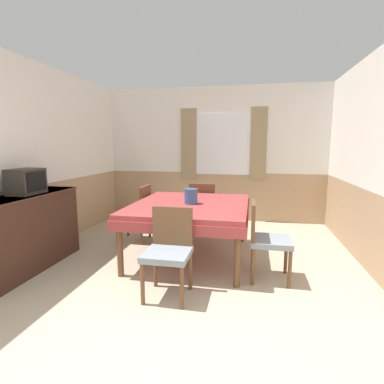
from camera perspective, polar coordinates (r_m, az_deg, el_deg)
The scene contains 11 objects.
wall_back at distance 5.95m, azimuth 4.34°, elevation 7.23°, with size 4.65×0.10×2.60m.
wall_left at distance 4.66m, azimuth -27.17°, elevation 5.60°, with size 0.05×4.87×2.60m.
wall_right at distance 3.91m, azimuth 32.53°, elevation 4.71°, with size 0.05×4.87×2.60m.
dining_table at distance 3.98m, azimuth -0.28°, elevation -3.54°, with size 1.51×1.72×0.73m.
chair_right_near at distance 3.45m, azimuth 13.76°, elevation -8.30°, with size 0.44×0.44×0.87m.
chair_head_window at distance 5.02m, azimuth 2.16°, elevation -2.61°, with size 0.44×0.44×0.87m.
chair_left_far at distance 4.75m, azimuth -10.35°, elevation -3.43°, with size 0.44×0.44×0.87m.
chair_head_near at distance 3.03m, azimuth -4.40°, elevation -10.54°, with size 0.44×0.44×0.87m.
sideboard at distance 4.10m, azimuth -29.26°, elevation -6.75°, with size 0.46×1.53×0.91m.
tv at distance 4.06m, azimuth -29.04°, elevation 1.76°, with size 0.29×0.38×0.30m.
vase at distance 3.90m, azimuth -0.20°, elevation -0.81°, with size 0.17×0.17×0.20m.
Camera 1 is at (0.75, -1.41, 1.50)m, focal length 28.00 mm.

